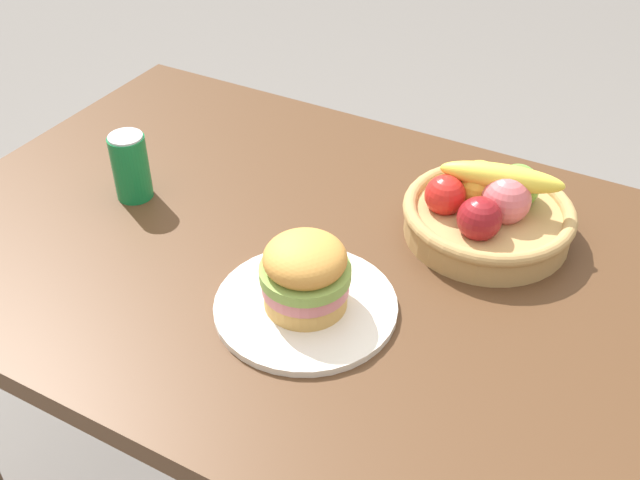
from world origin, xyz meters
The scene contains 5 objects.
dining_table centered at (0.00, 0.00, 0.65)m, with size 1.40×0.90×0.75m.
plate centered at (0.04, -0.13, 0.76)m, with size 0.28×0.28×0.01m, color silver.
sandwich centered at (0.04, -0.13, 0.82)m, with size 0.14×0.14×0.12m.
soda_can centered at (-0.38, -0.02, 0.81)m, with size 0.07×0.07×0.13m.
fruit_basket centered at (0.22, 0.18, 0.80)m, with size 0.29×0.29×0.13m.
Camera 1 is at (0.47, -0.86, 1.54)m, focal length 42.37 mm.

